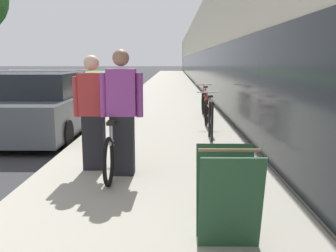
% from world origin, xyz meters
% --- Properties ---
extents(sidewalk_slab, '(3.62, 70.00, 0.14)m').
position_xyz_m(sidewalk_slab, '(5.27, 21.00, 0.07)').
color(sidewalk_slab, '#A39E8E').
rests_on(sidewalk_slab, ground).
extents(storefront_facade, '(10.01, 70.00, 4.98)m').
position_xyz_m(storefront_facade, '(12.11, 29.00, 2.49)').
color(storefront_facade, beige).
rests_on(storefront_facade, ground).
extents(lawn_strip, '(4.52, 70.00, 0.03)m').
position_xyz_m(lawn_strip, '(-6.12, 25.00, 0.01)').
color(lawn_strip, '#478438').
rests_on(lawn_strip, ground).
extents(tandem_bicycle, '(0.52, 2.37, 0.85)m').
position_xyz_m(tandem_bicycle, '(4.69, 1.68, 0.50)').
color(tandem_bicycle, black).
rests_on(tandem_bicycle, sidewalk_slab).
extents(person_rider, '(0.62, 0.24, 1.84)m').
position_xyz_m(person_rider, '(4.81, 1.39, 1.06)').
color(person_rider, black).
rests_on(person_rider, sidewalk_slab).
extents(person_bystander, '(0.60, 0.23, 1.76)m').
position_xyz_m(person_bystander, '(4.32, 1.66, 1.02)').
color(person_bystander, black).
rests_on(person_bystander, sidewalk_slab).
extents(bike_rack_hoop, '(0.05, 0.60, 0.84)m').
position_xyz_m(bike_rack_hoop, '(6.36, 3.89, 0.65)').
color(bike_rack_hoop, black).
rests_on(bike_rack_hoop, sidewalk_slab).
extents(cruiser_bike_nearest, '(0.52, 1.85, 0.89)m').
position_xyz_m(cruiser_bike_nearest, '(6.42, 5.08, 0.51)').
color(cruiser_bike_nearest, black).
rests_on(cruiser_bike_nearest, sidewalk_slab).
extents(cruiser_bike_middle, '(0.52, 1.71, 0.95)m').
position_xyz_m(cruiser_bike_middle, '(6.51, 7.35, 0.53)').
color(cruiser_bike_middle, black).
rests_on(cruiser_bike_middle, sidewalk_slab).
extents(sandwich_board_sign, '(0.56, 0.56, 0.90)m').
position_xyz_m(sandwich_board_sign, '(6.06, -0.71, 0.59)').
color(sandwich_board_sign, '#23472D').
rests_on(sandwich_board_sign, sidewalk_slab).
extents(parked_sedan_curbside, '(1.95, 4.17, 1.59)m').
position_xyz_m(parked_sedan_curbside, '(2.45, 4.86, 0.70)').
color(parked_sedan_curbside, '#4C5156').
rests_on(parked_sedan_curbside, ground).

